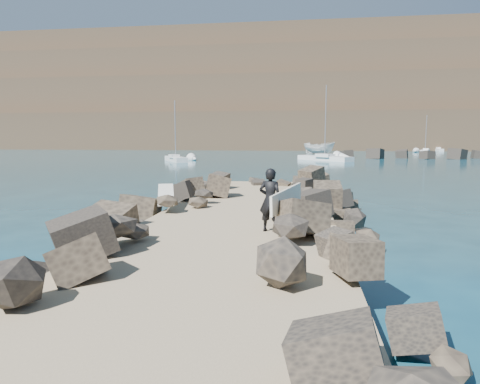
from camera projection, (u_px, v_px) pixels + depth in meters
The scene contains 13 objects.
ground at pixel (244, 231), 14.85m from camera, with size 800.00×800.00×0.00m, color #0F384C.
jetty at pixel (235, 236), 12.85m from camera, with size 6.00×26.00×0.60m, color #8C7759.
riprap_left at pixel (149, 223), 13.72m from camera, with size 2.60×22.00×1.00m, color black.
riprap_right at pixel (333, 229), 12.91m from camera, with size 2.60×22.00×1.00m, color black.
headland at pixel (322, 105), 168.55m from camera, with size 360.00×140.00×32.00m, color #2D4919.
surfboard_resting at pixel (166, 197), 15.75m from camera, with size 0.56×2.26×0.08m, color white.
boat_imported at pixel (319, 148), 83.03m from camera, with size 2.29×6.09×2.35m, color silver.
surfer_with_board at pixel (273, 200), 11.94m from camera, with size 1.21×2.12×1.79m.
sailboat_a at pixel (176, 159), 57.49m from camera, with size 4.75×6.62×8.24m.
sailboat_c at pixel (325, 158), 59.72m from camera, with size 7.54×7.77×10.51m.
sailboat_f at pixel (437, 150), 99.31m from camera, with size 1.65×5.47×6.68m.
sailboat_d at pixel (425, 151), 89.13m from camera, with size 3.59×6.65×7.96m.
headland_buildings at pixel (343, 53), 157.65m from camera, with size 137.50×30.50×5.00m.
Camera 1 is at (1.91, -14.43, 3.24)m, focal length 32.00 mm.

